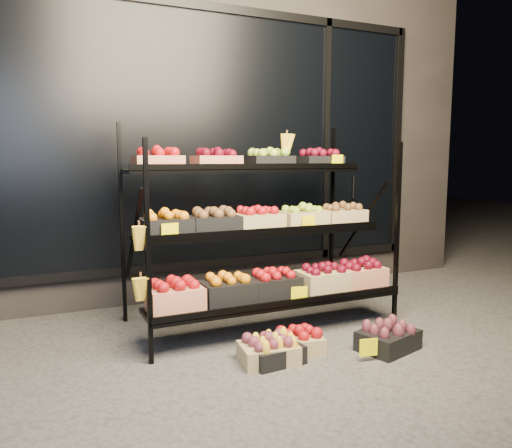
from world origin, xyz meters
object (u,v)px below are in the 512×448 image
display_rack (261,231)px  floor_crate_midright (298,340)px  floor_crate_midleft (275,350)px  floor_crate_left (268,350)px

display_rack → floor_crate_midright: size_ratio=5.78×
display_rack → floor_crate_midright: 0.96m
display_rack → floor_crate_midleft: (-0.25, -0.75, -0.70)m
display_rack → floor_crate_left: (-0.29, -0.73, -0.70)m
floor_crate_midleft → floor_crate_left: bearing=150.5°
display_rack → floor_crate_midleft: bearing=-108.2°
floor_crate_midright → floor_crate_midleft: bearing=-145.7°
floor_crate_left → floor_crate_midleft: bearing=-17.9°
display_rack → floor_crate_midleft: display_rack is taller
floor_crate_midleft → floor_crate_midright: (0.24, 0.10, -0.00)m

